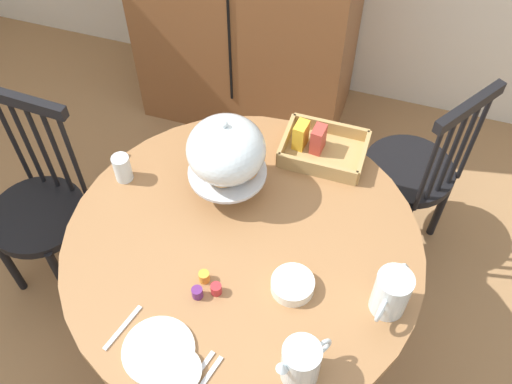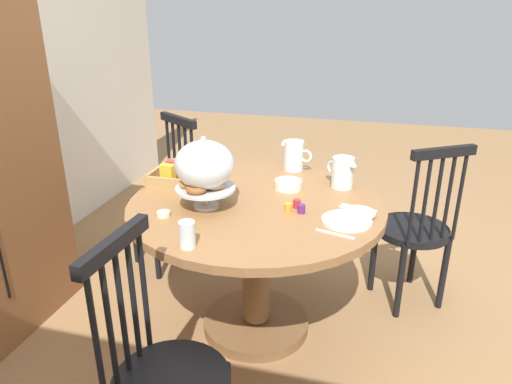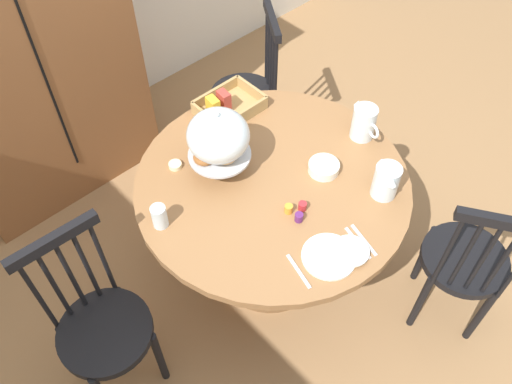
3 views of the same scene
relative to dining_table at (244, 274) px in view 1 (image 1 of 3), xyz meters
name	(u,v)px [view 1 (image 1 of 3)]	position (x,y,z in m)	size (l,w,h in m)	color
ground_plane	(228,350)	(-0.05, -0.09, -0.53)	(10.00, 10.00, 0.00)	#997047
dining_table	(244,274)	(0.00, 0.00, 0.00)	(1.24, 1.24, 0.74)	olive
windsor_chair_near_window	(413,173)	(0.53, 0.75, -0.08)	(0.46, 0.46, 0.97)	black
windsor_chair_by_cabinet	(41,211)	(-0.92, 0.07, -0.08)	(0.40, 0.40, 0.97)	black
pastry_stand_with_dome	(226,152)	(-0.13, 0.21, 0.40)	(0.28, 0.28, 0.34)	silver
orange_juice_pitcher	(390,295)	(0.51, -0.09, 0.28)	(0.11, 0.19, 0.17)	silver
milk_pitcher	(301,364)	(0.30, -0.38, 0.28)	(0.14, 0.17, 0.16)	silver
cereal_basket	(320,147)	(0.15, 0.48, 0.24)	(0.32, 0.24, 0.12)	tan
china_plate_large	(158,350)	(-0.12, -0.44, 0.21)	(0.22, 0.22, 0.01)	white
china_plate_small	(176,371)	(-0.04, -0.49, 0.22)	(0.15, 0.15, 0.01)	white
cereal_bowl	(293,285)	(0.21, -0.12, 0.23)	(0.14, 0.14, 0.04)	white
drinking_glass	(122,168)	(-0.51, 0.14, 0.26)	(0.06, 0.06, 0.11)	silver
butter_dish	(206,149)	(-0.27, 0.36, 0.22)	(0.06, 0.06, 0.02)	beige
jam_jar_strawberry	(216,289)	(-0.02, -0.20, 0.23)	(0.04, 0.04, 0.04)	#B7282D
jam_jar_apricot	(204,277)	(-0.07, -0.17, 0.23)	(0.04, 0.04, 0.04)	orange
jam_jar_grape	(197,293)	(-0.07, -0.23, 0.23)	(0.04, 0.04, 0.04)	#5B2366
table_knife	(196,375)	(0.02, -0.48, 0.21)	(0.17, 0.01, 0.01)	silver
dinner_fork	(205,381)	(0.05, -0.49, 0.21)	(0.17, 0.01, 0.01)	silver
soup_spoon	(123,327)	(-0.25, -0.41, 0.21)	(0.17, 0.01, 0.01)	silver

